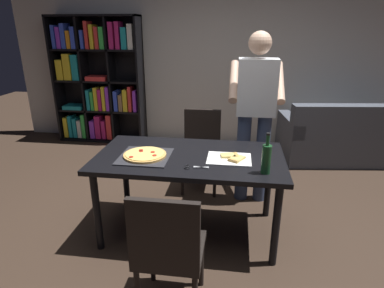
# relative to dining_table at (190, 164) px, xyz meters

# --- Properties ---
(ground_plane) EXTENTS (12.00, 12.00, 0.00)m
(ground_plane) POSITION_rel_dining_table_xyz_m (0.00, 0.00, -0.67)
(ground_plane) COLOR #38281E
(back_wall) EXTENTS (6.40, 0.10, 2.80)m
(back_wall) POSITION_rel_dining_table_xyz_m (0.00, 2.60, 0.73)
(back_wall) COLOR silver
(back_wall) RESTS_ON ground_plane
(dining_table) EXTENTS (1.60, 0.87, 0.75)m
(dining_table) POSITION_rel_dining_table_xyz_m (0.00, 0.00, 0.00)
(dining_table) COLOR black
(dining_table) RESTS_ON ground_plane
(chair_near_camera) EXTENTS (0.42, 0.42, 0.90)m
(chair_near_camera) POSITION_rel_dining_table_xyz_m (-0.00, -0.92, -0.16)
(chair_near_camera) COLOR black
(chair_near_camera) RESTS_ON ground_plane
(chair_far_side) EXTENTS (0.42, 0.42, 0.90)m
(chair_far_side) POSITION_rel_dining_table_xyz_m (0.00, 0.92, -0.16)
(chair_far_side) COLOR black
(chair_far_side) RESTS_ON ground_plane
(couch) EXTENTS (1.79, 1.05, 0.85)m
(couch) POSITION_rel_dining_table_xyz_m (1.91, 1.99, -0.37)
(couch) COLOR #4C515B
(couch) RESTS_ON ground_plane
(bookshelf) EXTENTS (1.40, 0.35, 1.95)m
(bookshelf) POSITION_rel_dining_table_xyz_m (-1.83, 2.37, 0.30)
(bookshelf) COLOR black
(bookshelf) RESTS_ON ground_plane
(person_serving_pizza) EXTENTS (0.55, 0.54, 1.75)m
(person_serving_pizza) POSITION_rel_dining_table_xyz_m (0.57, 0.70, 0.33)
(person_serving_pizza) COLOR #38476B
(person_serving_pizza) RESTS_ON ground_plane
(pepperoni_pizza_on_tray) EXTENTS (0.42, 0.42, 0.04)m
(pepperoni_pizza_on_tray) POSITION_rel_dining_table_xyz_m (-0.37, -0.08, 0.09)
(pepperoni_pizza_on_tray) COLOR #2D2D33
(pepperoni_pizza_on_tray) RESTS_ON dining_table
(pizza_slices_on_towel) EXTENTS (0.36, 0.28, 0.03)m
(pizza_slices_on_towel) POSITION_rel_dining_table_xyz_m (0.35, -0.04, 0.09)
(pizza_slices_on_towel) COLOR white
(pizza_slices_on_towel) RESTS_ON dining_table
(wine_bottle) EXTENTS (0.07, 0.07, 0.32)m
(wine_bottle) POSITION_rel_dining_table_xyz_m (0.61, -0.27, 0.20)
(wine_bottle) COLOR #194723
(wine_bottle) RESTS_ON dining_table
(kitchen_scissors) EXTENTS (0.19, 0.09, 0.01)m
(kitchen_scissors) POSITION_rel_dining_table_xyz_m (0.06, -0.24, 0.08)
(kitchen_scissors) COLOR silver
(kitchen_scissors) RESTS_ON dining_table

